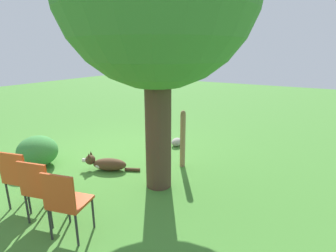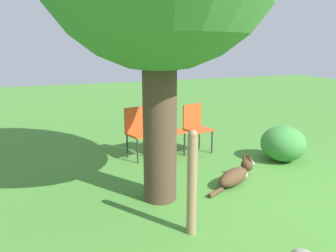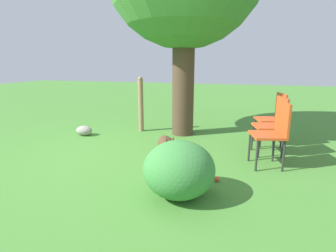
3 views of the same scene
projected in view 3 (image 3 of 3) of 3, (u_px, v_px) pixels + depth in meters
ground_plane at (135, 149)px, 4.54m from camera, size 30.00×30.00×0.00m
dog at (167, 145)px, 4.32m from camera, size 0.58×1.08×0.37m
fence_post at (141, 104)px, 5.61m from camera, size 0.11×0.11×1.18m
red_chair_0 at (274, 130)px, 3.65m from camera, size 0.51×0.53×0.93m
red_chair_1 at (274, 122)px, 4.16m from camera, size 0.51×0.53×0.93m
red_chair_2 at (274, 115)px, 4.67m from camera, size 0.51×0.53×0.93m
tennis_ball at (217, 179)px, 3.28m from camera, size 0.07×0.07×0.07m
garden_rock at (84, 131)px, 5.36m from camera, size 0.34×0.24×0.20m
low_shrub at (179, 169)px, 2.86m from camera, size 0.79×0.79×0.63m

